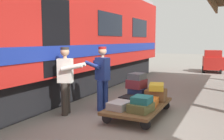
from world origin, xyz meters
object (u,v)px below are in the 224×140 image
porter_in_overalls (102,76)px  suitcase_gray_aluminum (120,105)px  suitcase_navy_fabric (138,93)px  suitcase_olive_duffel (141,107)px  train_car (15,34)px  suitcase_burgundy_valise (137,84)px  baggage_tug (213,62)px  suitcase_black_hardshell (129,100)px  suitcase_yellow_case (157,87)px  suitcase_orange_carryall (149,102)px  suitcase_slate_roller (137,76)px  suitcase_teal_softside (142,100)px  suitcase_brown_leather (156,95)px  porter_by_door (66,78)px  luggage_cart (139,106)px

porter_in_overalls → suitcase_gray_aluminum: bearing=141.0°
suitcase_navy_fabric → suitcase_olive_duffel: size_ratio=0.87×
train_car → suitcase_burgundy_valise: train_car is taller
train_car → porter_in_overalls: 2.79m
suitcase_gray_aluminum → baggage_tug: bearing=-96.9°
suitcase_black_hardshell → baggage_tug: baggage_tug is taller
suitcase_burgundy_valise → suitcase_yellow_case: suitcase_burgundy_valise is taller
suitcase_black_hardshell → suitcase_burgundy_valise: (0.03, -0.59, 0.32)m
suitcase_navy_fabric → suitcase_orange_carryall: 0.79m
suitcase_slate_roller → suitcase_burgundy_valise: bearing=-40.8°
suitcase_orange_carryall → suitcase_olive_duffel: size_ratio=1.10×
suitcase_olive_duffel → suitcase_teal_softside: suitcase_teal_softside is taller
suitcase_brown_leather → suitcase_yellow_case: suitcase_yellow_case is taller
suitcase_navy_fabric → baggage_tug: 9.36m
porter_by_door → baggage_tug: porter_by_door is taller
suitcase_gray_aluminum → luggage_cart: bearing=-113.5°
suitcase_navy_fabric → suitcase_gray_aluminum: suitcase_navy_fabric is taller
suitcase_orange_carryall → suitcase_slate_roller: size_ratio=1.34×
luggage_cart → suitcase_navy_fabric: (0.26, -0.59, 0.18)m
train_car → suitcase_black_hardshell: bearing=-170.8°
suitcase_olive_duffel → suitcase_burgundy_valise: bearing=-65.2°
suitcase_teal_softside → suitcase_olive_duffel: bearing=78.0°
suitcase_slate_roller → porter_by_door: 1.90m
luggage_cart → suitcase_olive_duffel: size_ratio=4.07×
suitcase_black_hardshell → suitcase_slate_roller: 0.77m
suitcase_burgundy_valise → suitcase_slate_roller: bearing=139.2°
suitcase_olive_duffel → baggage_tug: size_ratio=0.29×
porter_by_door → train_car: bearing=-4.9°
suitcase_slate_roller → suitcase_brown_leather: bearing=-177.9°
luggage_cart → train_car: bearing=8.5°
suitcase_teal_softside → suitcase_yellow_case: (-0.01, -1.12, 0.10)m
suitcase_brown_leather → porter_in_overalls: (1.34, 0.52, 0.49)m
luggage_cart → porter_by_door: porter_by_door is taller
train_car → baggage_tug: (-4.56, -10.40, -1.43)m
luggage_cart → suitcase_olive_duffel: (-0.26, 0.59, 0.14)m
train_car → porter_by_door: size_ratio=10.52×
suitcase_yellow_case → porter_in_overalls: (1.36, 0.50, 0.26)m
suitcase_black_hardshell → suitcase_orange_carryall: size_ratio=0.77×
suitcase_burgundy_valise → baggage_tug: 9.37m
suitcase_orange_carryall → suitcase_gray_aluminum: (0.52, 0.59, 0.00)m
luggage_cart → porter_in_overalls: (1.08, -0.07, 0.68)m
suitcase_burgundy_valise → suitcase_slate_roller: (-0.02, 0.02, 0.20)m
suitcase_black_hardshell → porter_in_overalls: 0.99m
suitcase_brown_leather → suitcase_olive_duffel: bearing=90.0°
train_car → suitcase_navy_fabric: size_ratio=38.73×
suitcase_teal_softside → luggage_cart: bearing=-64.3°
train_car → luggage_cart: bearing=-171.5°
train_car → suitcase_slate_roller: train_car is taller
suitcase_black_hardshell → suitcase_burgundy_valise: 0.67m
train_car → luggage_cart: (-3.56, -0.53, -1.81)m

